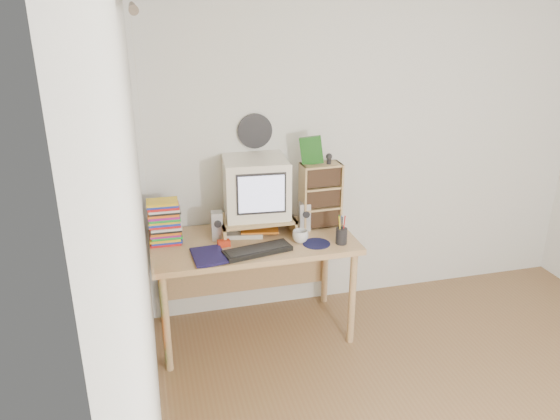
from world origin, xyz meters
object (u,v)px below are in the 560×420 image
diary (193,256)px  dvd_stack (165,223)px  keyboard (258,251)px  cd_rack (321,196)px  desk (251,253)px  crt_monitor (256,188)px  mug (300,236)px

diary → dvd_stack: bearing=112.1°
keyboard → cd_rack: bearing=19.6°
dvd_stack → desk: bearing=-2.1°
crt_monitor → dvd_stack: bearing=-170.8°
crt_monitor → diary: crt_monitor is taller
keyboard → cd_rack: size_ratio=0.95×
desk → keyboard: bearing=-92.8°
diary → mug: bearing=3.4°
keyboard → dvd_stack: 0.66m
keyboard → desk: bearing=75.9°
mug → diary: mug is taller
keyboard → mug: mug is taller
dvd_stack → cd_rack: 1.11m
cd_rack → diary: (-0.96, -0.32, -0.21)m
keyboard → mug: (0.32, 0.09, 0.03)m
keyboard → dvd_stack: (-0.57, 0.31, 0.13)m
crt_monitor → diary: 0.68m
dvd_stack → mug: bearing=-12.7°
cd_rack → diary: cd_rack is taller
cd_rack → mug: cd_rack is taller
desk → diary: bearing=-147.8°
keyboard → dvd_stack: bearing=140.4°
desk → diary: (-0.44, -0.28, 0.16)m
mug → cd_rack: bearing=47.0°
desk → crt_monitor: size_ratio=3.24×
diary → crt_monitor: bearing=32.6°
mug → diary: bearing=-173.1°
dvd_stack → mug: 0.92m
dvd_stack → crt_monitor: bearing=5.9°
desk → dvd_stack: size_ratio=4.79×
desk → cd_rack: cd_rack is taller
desk → keyboard: size_ratio=3.10×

